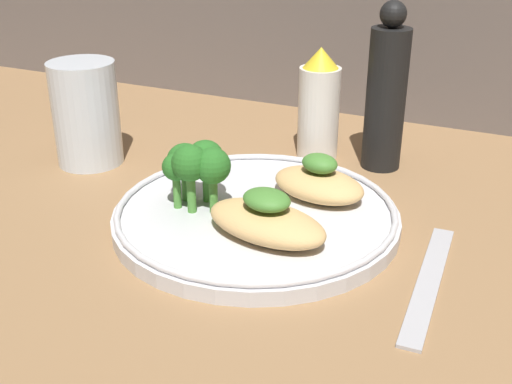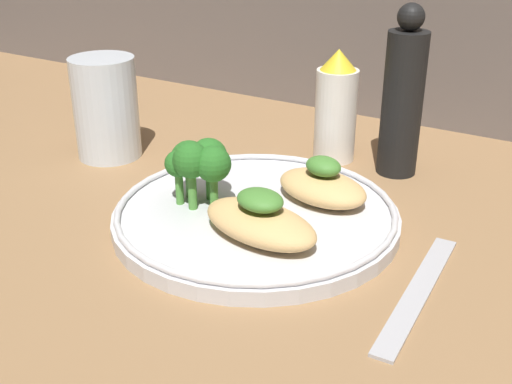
{
  "view_description": "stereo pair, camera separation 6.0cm",
  "coord_description": "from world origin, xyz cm",
  "px_view_note": "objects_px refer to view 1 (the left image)",
  "views": [
    {
      "loc": [
        22.52,
        -49.24,
        29.08
      ],
      "look_at": [
        0.0,
        0.0,
        3.4
      ],
      "focal_mm": 45.0,
      "sensor_mm": 36.0,
      "label": 1
    },
    {
      "loc": [
        27.82,
        -46.45,
        29.08
      ],
      "look_at": [
        0.0,
        0.0,
        3.4
      ],
      "focal_mm": 45.0,
      "sensor_mm": 36.0,
      "label": 2
    }
  ],
  "objects_px": {
    "sauce_bottle": "(319,106)",
    "pepper_grinder": "(386,94)",
    "broccoli_bunch": "(195,165)",
    "drinking_glass": "(86,113)",
    "plate": "(256,215)"
  },
  "relations": [
    {
      "from": "sauce_bottle",
      "to": "pepper_grinder",
      "type": "distance_m",
      "value": 0.08
    },
    {
      "from": "plate",
      "to": "sauce_bottle",
      "type": "xyz_separation_m",
      "value": [
        -0.01,
        0.19,
        0.05
      ]
    },
    {
      "from": "pepper_grinder",
      "to": "drinking_glass",
      "type": "distance_m",
      "value": 0.34
    },
    {
      "from": "sauce_bottle",
      "to": "plate",
      "type": "bearing_deg",
      "value": -88.18
    },
    {
      "from": "plate",
      "to": "broccoli_bunch",
      "type": "height_order",
      "value": "broccoli_bunch"
    },
    {
      "from": "broccoli_bunch",
      "to": "sauce_bottle",
      "type": "xyz_separation_m",
      "value": [
        0.05,
        0.2,
        0.01
      ]
    },
    {
      "from": "plate",
      "to": "drinking_glass",
      "type": "xyz_separation_m",
      "value": [
        -0.24,
        0.06,
        0.05
      ]
    },
    {
      "from": "broccoli_bunch",
      "to": "sauce_bottle",
      "type": "distance_m",
      "value": 0.21
    },
    {
      "from": "broccoli_bunch",
      "to": "pepper_grinder",
      "type": "bearing_deg",
      "value": 57.85
    },
    {
      "from": "broccoli_bunch",
      "to": "sauce_bottle",
      "type": "bearing_deg",
      "value": 76.09
    },
    {
      "from": "plate",
      "to": "drinking_glass",
      "type": "bearing_deg",
      "value": 165.84
    },
    {
      "from": "plate",
      "to": "pepper_grinder",
      "type": "distance_m",
      "value": 0.22
    },
    {
      "from": "plate",
      "to": "broccoli_bunch",
      "type": "distance_m",
      "value": 0.07
    },
    {
      "from": "sauce_bottle",
      "to": "drinking_glass",
      "type": "height_order",
      "value": "sauce_bottle"
    },
    {
      "from": "broccoli_bunch",
      "to": "drinking_glass",
      "type": "height_order",
      "value": "drinking_glass"
    }
  ]
}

